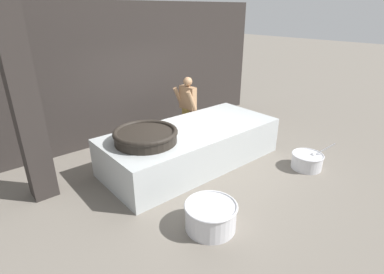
{
  "coord_description": "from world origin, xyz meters",
  "views": [
    {
      "loc": [
        -3.87,
        -4.57,
        3.18
      ],
      "look_at": [
        0.0,
        0.0,
        0.61
      ],
      "focal_mm": 28.0,
      "sensor_mm": 36.0,
      "label": 1
    }
  ],
  "objects_px": {
    "giant_wok_near": "(146,136)",
    "prep_bowl_vegetables": "(307,160)",
    "prep_bowl_meat": "(211,215)",
    "cook": "(188,106)"
  },
  "relations": [
    {
      "from": "giant_wok_near",
      "to": "prep_bowl_vegetables",
      "type": "bearing_deg",
      "value": -32.73
    },
    {
      "from": "cook",
      "to": "prep_bowl_meat",
      "type": "distance_m",
      "value": 3.67
    },
    {
      "from": "giant_wok_near",
      "to": "prep_bowl_meat",
      "type": "distance_m",
      "value": 2.03
    },
    {
      "from": "prep_bowl_vegetables",
      "to": "prep_bowl_meat",
      "type": "relative_size",
      "value": 0.88
    },
    {
      "from": "cook",
      "to": "giant_wok_near",
      "type": "bearing_deg",
      "value": 25.28
    },
    {
      "from": "giant_wok_near",
      "to": "prep_bowl_meat",
      "type": "xyz_separation_m",
      "value": [
        -0.06,
        -1.9,
        -0.71
      ]
    },
    {
      "from": "giant_wok_near",
      "to": "cook",
      "type": "bearing_deg",
      "value": 29.44
    },
    {
      "from": "cook",
      "to": "prep_bowl_meat",
      "type": "relative_size",
      "value": 1.96
    },
    {
      "from": "cook",
      "to": "prep_bowl_meat",
      "type": "height_order",
      "value": "cook"
    },
    {
      "from": "prep_bowl_vegetables",
      "to": "prep_bowl_meat",
      "type": "height_order",
      "value": "prep_bowl_vegetables"
    }
  ]
}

